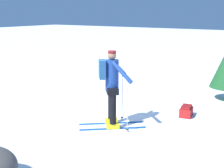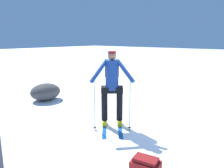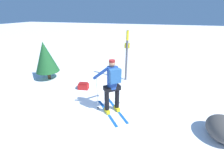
% 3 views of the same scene
% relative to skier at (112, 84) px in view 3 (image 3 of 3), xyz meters
% --- Properties ---
extents(ground_plane, '(80.00, 80.00, 0.00)m').
position_rel_skier_xyz_m(ground_plane, '(-0.56, 0.28, -1.03)').
color(ground_plane, white).
extents(skier, '(1.48, 1.36, 1.81)m').
position_rel_skier_xyz_m(skier, '(0.00, 0.00, 0.00)').
color(skier, '#144C9E').
rests_on(skier, ground_plane).
extents(dropped_backpack, '(0.36, 0.48, 0.29)m').
position_rel_skier_xyz_m(dropped_backpack, '(1.22, 1.68, -0.90)').
color(dropped_backpack, maroon).
rests_on(dropped_backpack, ground_plane).
extents(trail_marker, '(0.11, 0.24, 2.33)m').
position_rel_skier_xyz_m(trail_marker, '(2.74, 0.12, 0.33)').
color(trail_marker, '#4C4C51').
rests_on(trail_marker, ground_plane).
extents(pine_tree, '(1.10, 1.10, 1.84)m').
position_rel_skier_xyz_m(pine_tree, '(1.72, 3.83, 0.09)').
color(pine_tree, '#4C331E').
rests_on(pine_tree, ground_plane).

